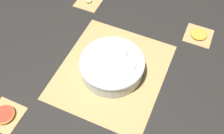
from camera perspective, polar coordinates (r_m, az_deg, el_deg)
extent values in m
plane|color=black|center=(1.09, 0.00, -1.01)|extent=(6.00, 6.00, 0.00)
cube|color=tan|center=(1.09, 0.00, -0.92)|extent=(0.47, 0.42, 0.01)
cube|color=#3D2D19|center=(1.00, -4.32, -8.83)|extent=(0.01, 0.41, 0.00)
cube|color=#3D2D19|center=(1.02, -3.01, -6.43)|extent=(0.01, 0.41, 0.00)
cube|color=#3D2D19|center=(1.05, -1.76, -4.13)|extent=(0.01, 0.41, 0.00)
cube|color=#3D2D19|center=(1.07, -0.57, -1.93)|extent=(0.01, 0.41, 0.00)
cube|color=#3D2D19|center=(1.10, 0.56, 0.16)|extent=(0.01, 0.41, 0.00)
cube|color=#3D2D19|center=(1.13, 1.63, 2.15)|extent=(0.01, 0.41, 0.00)
cube|color=#3D2D19|center=(1.16, 2.64, 4.04)|extent=(0.01, 0.41, 0.00)
cube|color=#3D2D19|center=(1.19, 3.61, 5.83)|extent=(0.01, 0.41, 0.00)
cube|color=tan|center=(1.28, 18.31, 6.55)|extent=(0.12, 0.12, 0.01)
cube|color=#3D2D19|center=(1.25, 18.02, 5.68)|extent=(0.00, 0.12, 0.00)
cube|color=#3D2D19|center=(1.27, 18.33, 6.61)|extent=(0.00, 0.12, 0.00)
cube|color=#3D2D19|center=(1.30, 18.63, 7.51)|extent=(0.00, 0.12, 0.00)
cube|color=tan|center=(1.07, -22.27, -9.76)|extent=(0.12, 0.12, 0.01)
cube|color=#3D2D19|center=(1.06, -22.69, -10.24)|extent=(0.00, 0.12, 0.00)
cube|color=#3D2D19|center=(1.07, -21.92, -9.20)|extent=(0.00, 0.12, 0.00)
cube|color=#3D2D19|center=(1.07, -21.17, -8.17)|extent=(0.00, 0.12, 0.00)
cube|color=tan|center=(1.38, -5.09, 13.94)|extent=(0.12, 0.12, 0.01)
cube|color=#3D2D19|center=(1.37, -5.49, 13.48)|extent=(0.00, 0.12, 0.00)
cylinder|color=silver|center=(1.06, 0.00, 0.21)|extent=(0.26, 0.26, 0.07)
torus|color=silver|center=(1.04, 0.00, 1.09)|extent=(0.26, 0.26, 0.01)
cylinder|color=#F4EABC|center=(1.02, 1.51, -4.57)|extent=(0.03, 0.03, 0.01)
cylinder|color=#F4EABC|center=(1.04, -5.62, -0.21)|extent=(0.03, 0.03, 0.01)
cylinder|color=#F4EABC|center=(1.07, 0.66, 2.47)|extent=(0.03, 0.03, 0.01)
cylinder|color=#F4EABC|center=(1.06, -3.95, 1.76)|extent=(0.02, 0.02, 0.01)
cylinder|color=#F4EABC|center=(1.07, -5.52, 0.46)|extent=(0.03, 0.03, 0.01)
cylinder|color=#F4EABC|center=(1.11, -2.93, 4.17)|extent=(0.02, 0.02, 0.01)
cylinder|color=#F4EABC|center=(1.09, -1.89, 1.19)|extent=(0.03, 0.03, 0.01)
cylinder|color=#F4EABC|center=(1.02, -1.94, -1.99)|extent=(0.03, 0.03, 0.01)
cube|color=white|center=(1.06, 2.53, 2.84)|extent=(0.03, 0.03, 0.03)
cube|color=white|center=(1.02, 4.29, -0.14)|extent=(0.03, 0.03, 0.03)
cube|color=white|center=(1.10, -0.57, 3.96)|extent=(0.03, 0.03, 0.03)
cube|color=white|center=(1.01, 2.16, -2.41)|extent=(0.03, 0.03, 0.03)
cube|color=white|center=(1.09, 3.74, 2.44)|extent=(0.03, 0.03, 0.03)
cube|color=white|center=(1.04, 0.47, -1.86)|extent=(0.03, 0.03, 0.03)
cube|color=white|center=(1.05, -1.45, 1.04)|extent=(0.03, 0.03, 0.03)
cube|color=white|center=(1.03, 4.22, -2.82)|extent=(0.02, 0.02, 0.02)
ellipsoid|color=red|center=(1.06, -1.46, 2.80)|extent=(0.03, 0.01, 0.01)
ellipsoid|color=#F9A338|center=(1.10, 1.77, 4.66)|extent=(0.03, 0.02, 0.01)
ellipsoid|color=#F9A338|center=(1.04, -1.93, -1.18)|extent=(0.03, 0.02, 0.01)
ellipsoid|color=red|center=(1.04, 2.61, -1.94)|extent=(0.03, 0.02, 0.02)
cylinder|color=#F9A338|center=(1.27, 18.40, 6.79)|extent=(0.07, 0.07, 0.01)
torus|color=#F4A82D|center=(1.27, 18.40, 6.79)|extent=(0.07, 0.07, 0.01)
cylinder|color=#F4EABC|center=(1.38, -5.12, 14.17)|extent=(0.03, 0.03, 0.01)
torus|color=yellow|center=(1.38, -5.12, 14.17)|extent=(0.03, 0.03, 0.01)
cylinder|color=red|center=(1.06, -22.42, -9.54)|extent=(0.07, 0.07, 0.01)
torus|color=orange|center=(1.06, -22.42, -9.54)|extent=(0.08, 0.08, 0.01)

